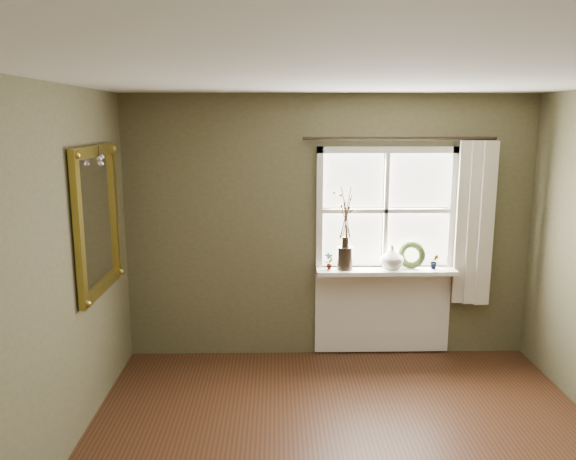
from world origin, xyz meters
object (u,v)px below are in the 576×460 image
at_px(cream_vase, 392,257).
at_px(wreath, 411,258).
at_px(gilt_mirror, 98,220).
at_px(dark_jug, 345,258).

height_order(cream_vase, wreath, wreath).
xyz_separation_m(cream_vase, gilt_mirror, (-2.57, -0.79, 0.52)).
relative_size(cream_vase, wreath, 0.88).
distance_m(dark_jug, gilt_mirror, 2.32).
bearing_deg(gilt_mirror, dark_jug, 20.63).
bearing_deg(dark_jug, gilt_mirror, -159.37).
bearing_deg(wreath, dark_jug, -152.23).
xyz_separation_m(dark_jug, gilt_mirror, (-2.11, -0.79, 0.53)).
xyz_separation_m(cream_vase, wreath, (0.20, 0.04, -0.02)).
bearing_deg(dark_jug, cream_vase, 0.00).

